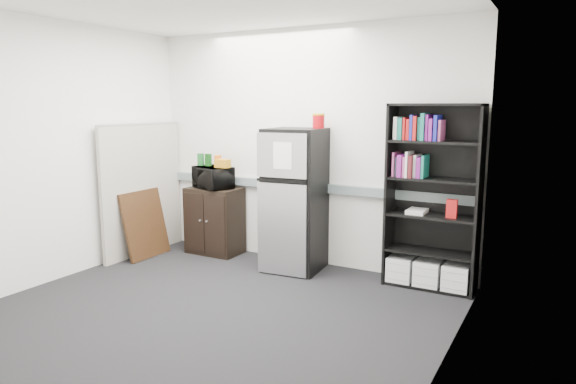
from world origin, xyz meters
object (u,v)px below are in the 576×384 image
(bookshelf, at_px, (433,199))
(cubicle_partition, at_px, (143,189))
(microwave, at_px, (213,177))
(refrigerator, at_px, (295,200))
(cabinet, at_px, (215,221))

(bookshelf, xyz_separation_m, cubicle_partition, (-3.43, -0.49, -0.10))
(bookshelf, distance_m, microwave, 2.66)
(microwave, relative_size, refrigerator, 0.30)
(cubicle_partition, height_order, microwave, cubicle_partition)
(cabinet, height_order, microwave, microwave)
(cubicle_partition, relative_size, microwave, 3.37)
(cabinet, bearing_deg, cubicle_partition, -151.41)
(bookshelf, xyz_separation_m, microwave, (-2.66, -0.08, 0.04))
(cabinet, xyz_separation_m, microwave, (0.00, -0.02, 0.55))
(cubicle_partition, xyz_separation_m, microwave, (0.77, 0.40, 0.14))
(bookshelf, xyz_separation_m, cabinet, (-2.66, -0.06, -0.50))
(bookshelf, height_order, microwave, bookshelf)
(cubicle_partition, bearing_deg, bookshelf, 8.06)
(cabinet, bearing_deg, bookshelf, 1.39)
(cubicle_partition, bearing_deg, cabinet, 28.59)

